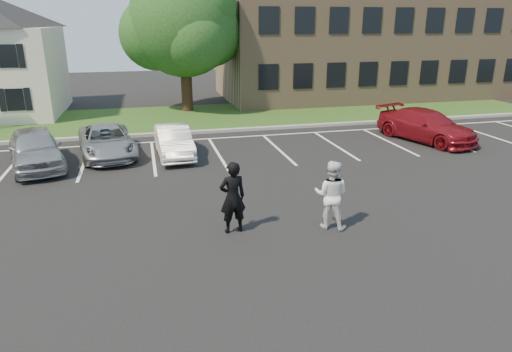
{
  "coord_description": "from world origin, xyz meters",
  "views": [
    {
      "loc": [
        -3.06,
        -11.28,
        5.56
      ],
      "look_at": [
        0.0,
        1.0,
        1.25
      ],
      "focal_mm": 32.0,
      "sensor_mm": 36.0,
      "label": 1
    }
  ],
  "objects": [
    {
      "name": "ground_plane",
      "position": [
        0.0,
        0.0,
        0.0
      ],
      "size": [
        90.0,
        90.0,
        0.0
      ],
      "primitive_type": "plane",
      "color": "black",
      "rests_on": "ground"
    },
    {
      "name": "curb",
      "position": [
        0.0,
        12.0,
        0.07
      ],
      "size": [
        40.0,
        0.3,
        0.15
      ],
      "primitive_type": "cube",
      "color": "gray",
      "rests_on": "ground"
    },
    {
      "name": "grass_strip",
      "position": [
        0.0,
        16.0,
        0.04
      ],
      "size": [
        44.0,
        8.0,
        0.08
      ],
      "primitive_type": "cube",
      "color": "#214211",
      "rests_on": "ground"
    },
    {
      "name": "stall_lines",
      "position": [
        1.4,
        8.95,
        0.01
      ],
      "size": [
        34.0,
        5.36,
        0.01
      ],
      "color": "silver",
      "rests_on": "ground"
    },
    {
      "name": "office_building",
      "position": [
        14.0,
        21.99,
        4.16
      ],
      "size": [
        22.4,
        10.4,
        8.3
      ],
      "color": "#937657",
      "rests_on": "ground"
    },
    {
      "name": "tree",
      "position": [
        -0.18,
        18.32,
        5.35
      ],
      "size": [
        7.8,
        7.2,
        8.8
      ],
      "color": "black",
      "rests_on": "ground"
    },
    {
      "name": "man_black_suit",
      "position": [
        -0.89,
        0.07,
        1.01
      ],
      "size": [
        0.8,
        0.58,
        2.03
      ],
      "primitive_type": "imported",
      "rotation": [
        0.0,
        0.0,
        3.27
      ],
      "color": "black",
      "rests_on": "ground"
    },
    {
      "name": "man_white_shirt",
      "position": [
        1.82,
        -0.32,
        0.98
      ],
      "size": [
        1.21,
        1.14,
        1.97
      ],
      "primitive_type": "imported",
      "rotation": [
        0.0,
        0.0,
        2.59
      ],
      "color": "white",
      "rests_on": "ground"
    },
    {
      "name": "car_silver_west",
      "position": [
        -7.34,
        7.73,
        0.78
      ],
      "size": [
        2.99,
        4.92,
        1.57
      ],
      "primitive_type": "imported",
      "rotation": [
        0.0,
        0.0,
        0.26
      ],
      "color": "#AAABAF",
      "rests_on": "ground"
    },
    {
      "name": "car_silver_minivan",
      "position": [
        -4.7,
        8.76,
        0.65
      ],
      "size": [
        2.84,
        4.95,
        1.3
      ],
      "primitive_type": "imported",
      "rotation": [
        0.0,
        0.0,
        0.15
      ],
      "color": "#A2A4A9",
      "rests_on": "ground"
    },
    {
      "name": "car_white_sedan",
      "position": [
        -1.89,
        8.03,
        0.65
      ],
      "size": [
        1.56,
        4.02,
        1.3
      ],
      "primitive_type": "imported",
      "rotation": [
        0.0,
        0.0,
        0.05
      ],
      "color": "silver",
      "rests_on": "ground"
    },
    {
      "name": "car_red_compact",
      "position": [
        10.22,
        7.81,
        0.75
      ],
      "size": [
        3.56,
        5.53,
        1.49
      ],
      "primitive_type": "imported",
      "rotation": [
        0.0,
        0.0,
        0.31
      ],
      "color": "maroon",
      "rests_on": "ground"
    }
  ]
}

